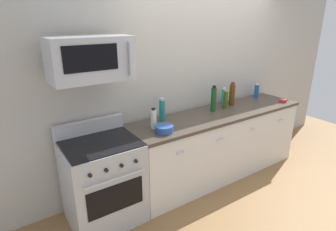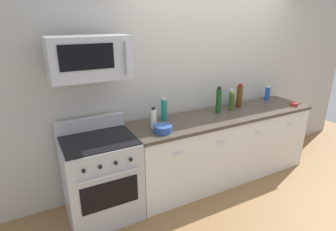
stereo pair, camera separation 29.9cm
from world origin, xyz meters
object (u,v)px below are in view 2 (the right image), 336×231
(bottle_sparkling_teal, at_px, (164,110))
(bottle_soda_blue, at_px, (267,93))
(bowl_blue_mixing, at_px, (163,128))
(bottle_wine_amber, at_px, (239,96))
(bowl_red_small, at_px, (294,104))
(bottle_olive_oil, at_px, (232,101))
(range_oven, at_px, (101,177))
(microwave, at_px, (89,57))
(bottle_vinegar_white, at_px, (153,118))
(bottle_wine_green, at_px, (219,101))
(bottle_dish_soap, at_px, (231,98))

(bottle_sparkling_teal, height_order, bottle_soda_blue, bottle_sparkling_teal)
(bottle_sparkling_teal, bearing_deg, bowl_blue_mixing, -119.27)
(bottle_wine_amber, distance_m, bowl_red_small, 0.82)
(bottle_sparkling_teal, bearing_deg, bottle_olive_oil, -4.97)
(range_oven, height_order, bottle_sparkling_teal, bottle_sparkling_teal)
(bottle_sparkling_teal, height_order, bowl_blue_mixing, bottle_sparkling_teal)
(microwave, distance_m, bottle_sparkling_teal, 1.12)
(bottle_vinegar_white, relative_size, bottle_wine_green, 0.69)
(bottle_wine_green, xyz_separation_m, bottle_soda_blue, (1.01, 0.11, -0.06))
(bowl_blue_mixing, bearing_deg, bottle_dish_soap, 16.34)
(range_oven, bearing_deg, bottle_vinegar_white, 1.35)
(bowl_red_small, bearing_deg, bottle_sparkling_teal, 169.18)
(microwave, relative_size, bottle_soda_blue, 3.36)
(bottle_olive_oil, bearing_deg, bottle_sparkling_teal, 175.03)
(bottle_vinegar_white, distance_m, bottle_wine_green, 0.97)
(bottle_dish_soap, bearing_deg, bottle_vinegar_white, -170.82)
(microwave, relative_size, bottle_vinegar_white, 3.09)
(bottle_olive_oil, bearing_deg, range_oven, -177.11)
(range_oven, xyz_separation_m, microwave, (0.00, 0.04, 1.28))
(bowl_blue_mixing, bearing_deg, bottle_vinegar_white, 103.83)
(bottle_olive_oil, xyz_separation_m, bottle_dish_soap, (0.10, 0.13, -0.01))
(bowl_red_small, bearing_deg, bottle_olive_oil, 163.16)
(range_oven, bearing_deg, bowl_red_small, -3.80)
(bottle_dish_soap, distance_m, bottle_vinegar_white, 1.31)
(range_oven, relative_size, bottle_vinegar_white, 4.44)
(bottle_wine_amber, height_order, bottle_dish_soap, bottle_wine_amber)
(bottle_olive_oil, distance_m, bottle_vinegar_white, 1.20)
(range_oven, xyz_separation_m, bottle_vinegar_white, (0.64, 0.02, 0.57))
(bottle_dish_soap, bearing_deg, bottle_soda_blue, -2.15)
(microwave, relative_size, bottle_wine_amber, 2.26)
(bottle_olive_oil, bearing_deg, bottle_dish_soap, 53.27)
(range_oven, distance_m, bottle_wine_green, 1.73)
(bottle_wine_amber, xyz_separation_m, bottle_dish_soap, (-0.08, 0.08, -0.04))
(bottle_wine_amber, distance_m, bottle_dish_soap, 0.12)
(bottle_dish_soap, bearing_deg, bottle_sparkling_teal, -177.53)
(bottle_vinegar_white, bearing_deg, bowl_blue_mixing, -76.17)
(bottle_olive_oil, distance_m, bottle_soda_blue, 0.78)
(range_oven, distance_m, bowl_red_small, 2.80)
(bottle_sparkling_teal, height_order, bottle_wine_green, bottle_wine_green)
(bottle_olive_oil, distance_m, bowl_red_small, 0.96)
(microwave, bearing_deg, range_oven, -90.29)
(microwave, relative_size, bowl_blue_mixing, 3.68)
(range_oven, height_order, bottle_vinegar_white, bottle_vinegar_white)
(bowl_red_small, bearing_deg, range_oven, 176.20)
(range_oven, relative_size, bowl_blue_mixing, 5.29)
(range_oven, relative_size, bowl_red_small, 10.03)
(bottle_wine_green, bearing_deg, bowl_red_small, -13.31)
(bottle_olive_oil, height_order, bottle_soda_blue, bottle_olive_oil)
(bottle_vinegar_white, bearing_deg, bottle_wine_green, 4.24)
(microwave, distance_m, bottle_wine_amber, 2.13)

